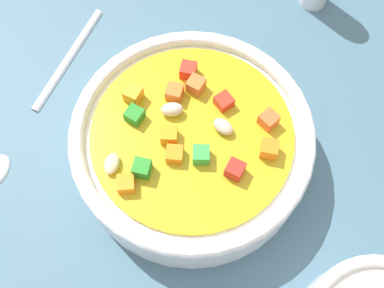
# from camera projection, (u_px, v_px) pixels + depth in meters

# --- Properties ---
(ground_plane) EXTENTS (1.40, 1.40, 0.02)m
(ground_plane) POSITION_uv_depth(u_px,v_px,m) (192.00, 160.00, 0.44)
(ground_plane) COLOR #42667A
(soup_bowl_main) EXTENTS (0.20, 0.20, 0.06)m
(soup_bowl_main) POSITION_uv_depth(u_px,v_px,m) (192.00, 143.00, 0.40)
(soup_bowl_main) COLOR white
(soup_bowl_main) RESTS_ON ground_plane
(spoon) EXTENTS (0.05, 0.21, 0.01)m
(spoon) POSITION_uv_depth(u_px,v_px,m) (34.00, 108.00, 0.44)
(spoon) COLOR silver
(spoon) RESTS_ON ground_plane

